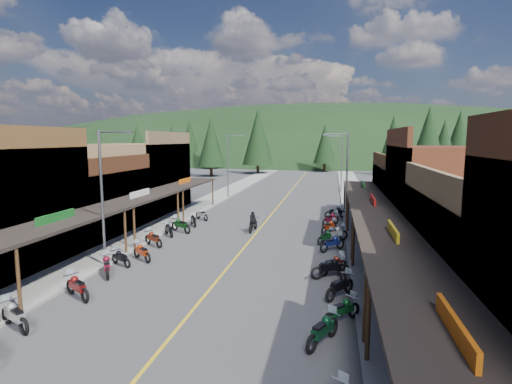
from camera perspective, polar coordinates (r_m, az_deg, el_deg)
The scene contains 48 objects.
ground at distance 28.27m, azimuth -1.57°, elevation -7.79°, with size 220.00×220.00×0.00m, color #38383A.
centerline at distance 47.58m, azimuth 3.64°, elevation -1.48°, with size 0.15×90.00×0.01m, color gold.
sidewalk_west at distance 49.41m, azimuth -6.42°, elevation -1.09°, with size 3.40×94.00×0.15m, color gray.
sidewalk_east at distance 47.28m, azimuth 14.17°, elevation -1.67°, with size 3.40×94.00×0.15m, color gray.
shop_west_2 at distance 34.83m, azimuth -23.62°, elevation -1.25°, with size 10.90×9.00×6.20m.
shop_west_3 at distance 42.91m, azimuth -16.47°, elevation 1.96°, with size 10.90×10.20×8.20m.
shop_east_2 at distance 29.65m, azimuth 26.20°, elevation -0.91°, with size 10.90×9.00×8.20m.
shop_east_3 at distance 39.03m, azimuth 22.41°, elevation -0.29°, with size 10.90×10.20×6.20m.
streetlight_0 at distance 24.49m, azimuth -20.89°, elevation -0.04°, with size 2.16×0.18×8.00m.
streetlight_1 at distance 50.37m, azimuth -3.91°, elevation 4.12°, with size 2.16×0.18×8.00m.
streetlight_2 at distance 34.76m, azimuth 12.60°, elevation 2.40°, with size 2.16×0.18×8.00m.
streetlight_3 at distance 56.70m, azimuth 11.99°, elevation 4.36°, with size 2.16×0.18×8.00m.
ridge_hill at distance 161.89m, azimuth 8.85°, elevation 4.85°, with size 310.00×140.00×60.00m, color black.
pine_0 at distance 99.80m, azimuth -16.58°, elevation 6.70°, with size 5.04×5.04×11.00m.
pine_1 at distance 101.14m, azimuth -6.33°, elevation 7.40°, with size 5.88×5.88×12.50m.
pine_2 at distance 86.09m, azimuth 0.27°, elevation 7.92°, with size 6.72×6.72×14.00m.
pine_3 at distance 92.63m, azimuth 9.81°, elevation 6.86°, with size 5.04×5.04×11.00m.
pine_4 at distance 87.45m, azimuth 19.02°, elevation 7.02°, with size 5.88×5.88×12.50m.
pine_5 at distance 102.53m, azimuth 27.04°, elevation 7.05°, with size 6.72×6.72×14.00m.
pine_7 at distance 109.39m, azimuth -9.43°, elevation 7.36°, with size 5.88×5.88×12.50m.
pine_8 at distance 72.24m, azimuth -11.88°, elevation 6.23°, with size 4.48×4.48×10.00m.
pine_9 at distance 73.86m, azimuth 25.24°, elevation 6.01°, with size 4.93×4.93×10.80m.
pine_10 at distance 80.26m, azimuth -6.46°, elevation 7.04°, with size 5.38×5.38×11.60m.
pine_11 at distance 66.12m, azimuth 23.39°, elevation 6.71°, with size 5.82×5.82×12.40m.
bike_west_2 at distance 19.03m, azimuth -31.24°, elevation -14.73°, with size 0.73×2.20×1.25m, color gray, non-canonical shape.
bike_west_3 at distance 21.08m, azimuth -24.19°, elevation -12.11°, with size 0.74×2.21×1.26m, color #620D0D, non-canonical shape.
bike_west_4 at distance 23.81m, azimuth -20.55°, elevation -9.68°, with size 0.73×2.19×1.25m, color maroon, non-canonical shape.
bike_west_5 at distance 25.27m, azimuth -18.76°, elevation -8.81°, with size 0.63×1.88×1.07m, color black, non-canonical shape.
bike_west_6 at distance 25.95m, azimuth -16.00°, elevation -8.14°, with size 0.70×2.09×1.19m, color #B62E0D, non-canonical shape.
bike_west_7 at distance 29.07m, azimuth -14.45°, elevation -6.37°, with size 0.71×2.13×1.22m, color maroon, non-canonical shape.
bike_west_8 at distance 31.81m, azimuth -12.35°, elevation -5.19°, with size 0.65×1.96×1.12m, color black, non-canonical shape.
bike_west_9 at distance 32.78m, azimuth -10.69°, elevation -4.57°, with size 0.78×2.34×1.34m, color #0C3F13, non-canonical shape.
bike_west_10 at distance 35.06m, azimuth -8.95°, elevation -3.93°, with size 0.64×1.93×1.10m, color black, non-canonical shape.
bike_west_11 at distance 37.44m, azimuth -7.75°, elevation -3.12°, with size 0.68×2.04×1.17m, color #A1A0A6, non-canonical shape.
bike_east_2 at distance 15.58m, azimuth 9.52°, elevation -18.73°, with size 0.72×2.17×1.24m, color #0B3A20, non-canonical shape.
bike_east_3 at distance 17.38m, azimuth 12.21°, elevation -16.04°, with size 0.68×2.05×1.17m, color #0C401A, non-canonical shape.
bike_east_4 at distance 19.83m, azimuth 11.91°, elevation -12.85°, with size 0.73×2.20×1.26m, color black, non-canonical shape.
bike_east_5 at distance 22.32m, azimuth 10.55°, elevation -10.46°, with size 0.74×2.21×1.27m, color black, non-canonical shape.
bike_east_6 at distance 22.98m, azimuth 11.00°, elevation -10.02°, with size 0.70×2.11×1.20m, color maroon, non-canonical shape.
bike_east_7 at distance 27.45m, azimuth 10.86°, elevation -7.08°, with size 0.71×2.14×1.22m, color navy, non-canonical shape.
bike_east_8 at distance 29.34m, azimuth 9.97°, elevation -6.23°, with size 0.64×1.92×1.10m, color #0D441B, non-canonical shape.
bike_east_9 at distance 29.99m, azimuth 11.16°, elevation -5.74°, with size 0.77×2.31×1.32m, color #95959A, non-canonical shape.
bike_east_10 at distance 32.62m, azimuth 10.43°, elevation -4.80°, with size 0.67×2.00×1.14m, color #BC310D, non-canonical shape.
bike_east_11 at distance 35.40m, azimuth 10.63°, elevation -3.71°, with size 0.75×2.24×1.28m, color maroon, non-canonical shape.
bike_east_12 at distance 38.74m, azimuth 11.31°, elevation -2.78°, with size 0.73×2.18×1.25m, color black, non-canonical shape.
rider_on_bike at distance 32.61m, azimuth -0.41°, elevation -4.49°, with size 0.88×2.26×1.69m.
pedestrian_east_a at distance 26.50m, azimuth 16.01°, elevation -6.79°, with size 0.66×0.43×1.81m, color black.
pedestrian_east_b at distance 42.06m, azimuth 13.90°, elevation -1.62°, with size 0.76×0.44×1.56m, color brown.
Camera 1 is at (5.92, -26.61, 7.50)m, focal length 28.00 mm.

